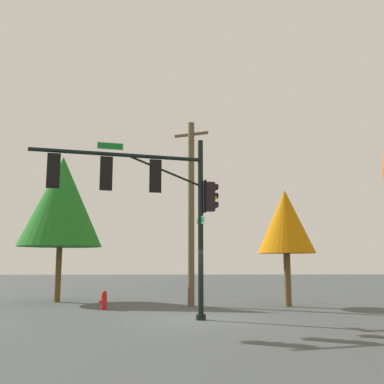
{
  "coord_description": "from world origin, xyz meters",
  "views": [
    {
      "loc": [
        0.88,
        16.39,
        2.04
      ],
      "look_at": [
        0.32,
        0.0,
        4.65
      ],
      "focal_mm": 41.46,
      "sensor_mm": 36.0,
      "label": 1
    }
  ],
  "objects_px": {
    "signal_pole_assembly": "(148,191)",
    "tree_far": "(286,222)",
    "fire_hydrant": "(104,300)",
    "utility_pole": "(191,209)",
    "tree_near": "(62,201)"
  },
  "relations": [
    {
      "from": "signal_pole_assembly",
      "to": "utility_pole",
      "type": "distance_m",
      "value": 5.82
    },
    {
      "from": "tree_near",
      "to": "tree_far",
      "type": "relative_size",
      "value": 1.41
    },
    {
      "from": "signal_pole_assembly",
      "to": "utility_pole",
      "type": "height_order",
      "value": "utility_pole"
    },
    {
      "from": "fire_hydrant",
      "to": "tree_far",
      "type": "distance_m",
      "value": 9.19
    },
    {
      "from": "fire_hydrant",
      "to": "signal_pole_assembly",
      "type": "bearing_deg",
      "value": 118.14
    },
    {
      "from": "tree_near",
      "to": "tree_far",
      "type": "bearing_deg",
      "value": 166.37
    },
    {
      "from": "fire_hydrant",
      "to": "tree_near",
      "type": "bearing_deg",
      "value": -52.44
    },
    {
      "from": "signal_pole_assembly",
      "to": "tree_far",
      "type": "relative_size",
      "value": 1.21
    },
    {
      "from": "fire_hydrant",
      "to": "tree_far",
      "type": "bearing_deg",
      "value": -171.79
    },
    {
      "from": "tree_near",
      "to": "utility_pole",
      "type": "bearing_deg",
      "value": 161.02
    },
    {
      "from": "signal_pole_assembly",
      "to": "tree_near",
      "type": "relative_size",
      "value": 0.86
    },
    {
      "from": "utility_pole",
      "to": "fire_hydrant",
      "type": "relative_size",
      "value": 10.83
    },
    {
      "from": "utility_pole",
      "to": "tree_far",
      "type": "height_order",
      "value": "utility_pole"
    },
    {
      "from": "utility_pole",
      "to": "signal_pole_assembly",
      "type": "bearing_deg",
      "value": 72.6
    },
    {
      "from": "signal_pole_assembly",
      "to": "tree_far",
      "type": "xyz_separation_m",
      "value": [
        -6.28,
        -5.16,
        -0.66
      ]
    }
  ]
}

